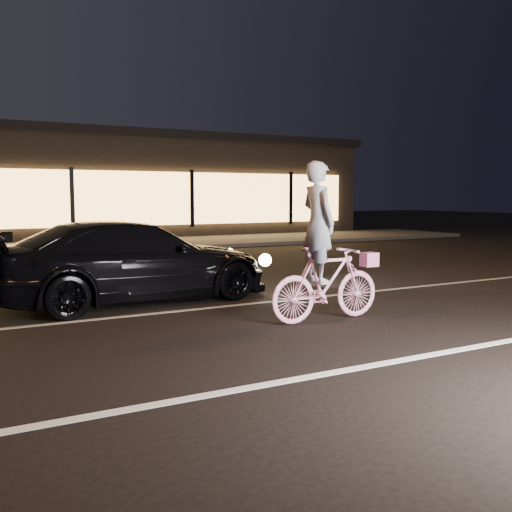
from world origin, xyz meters
TOP-DOWN VIEW (x-y plane):
  - ground at (0.00, 0.00)m, footprint 90.00×90.00m
  - lane_stripe_near at (0.00, -1.50)m, footprint 60.00×0.12m
  - lane_stripe_far at (0.00, 2.00)m, footprint 60.00×0.10m
  - sidewalk at (0.00, 13.00)m, footprint 30.00×4.00m
  - storefront at (0.00, 18.97)m, footprint 25.40×8.42m
  - cyclist at (0.58, 0.43)m, footprint 1.72×0.59m
  - sedan at (-1.27, 3.06)m, footprint 4.65×2.25m

SIDE VIEW (x-z plane):
  - ground at x=0.00m, z-range 0.00..0.00m
  - lane_stripe_near at x=0.00m, z-range 0.00..0.01m
  - lane_stripe_far at x=0.00m, z-range 0.00..0.01m
  - sidewalk at x=0.00m, z-range 0.00..0.12m
  - sedan at x=-1.27m, z-range 0.00..1.31m
  - cyclist at x=0.58m, z-range -0.31..1.85m
  - storefront at x=0.00m, z-range 0.05..4.25m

